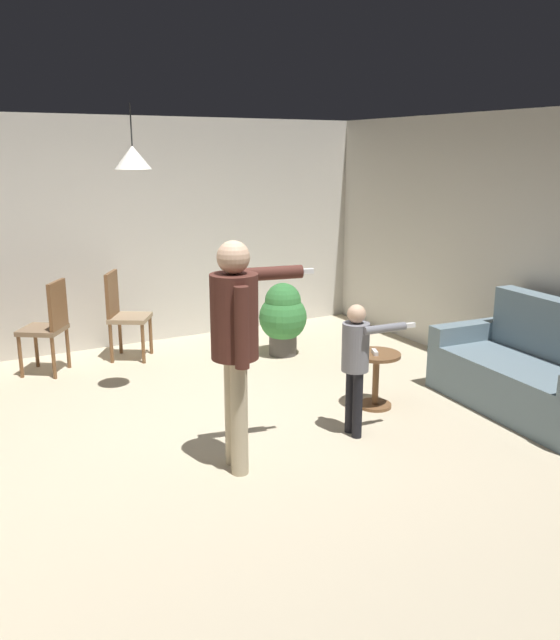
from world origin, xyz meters
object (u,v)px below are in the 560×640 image
person_adult (237,331)px  dining_chair_near_wall (49,323)px  potted_plant_corner (283,316)px  person_child (356,355)px  dining_chair_by_counter (123,312)px  spare_remote_on_table (375,352)px  couch_floral (531,375)px  side_table_by_couch (376,373)px

person_adult → dining_chair_near_wall: 3.08m
dining_chair_near_wall → potted_plant_corner: bearing=-69.3°
person_child → dining_chair_near_wall: 3.44m
potted_plant_corner → person_child: bearing=-104.0°
person_adult → dining_chair_by_counter: bearing=-169.8°
person_child → spare_remote_on_table: bearing=133.7°
person_adult → dining_chair_by_counter: (0.01, 3.05, -0.52)m
person_adult → dining_chair_near_wall: bearing=-153.9°
person_adult → dining_chair_near_wall: person_adult is taller
dining_chair_near_wall → couch_floral: bearing=-96.2°
dining_chair_near_wall → person_adult: bearing=-129.7°
person_child → dining_chair_near_wall: bearing=-141.4°
spare_remote_on_table → person_child: bearing=-141.0°
person_adult → spare_remote_on_table: size_ratio=13.15×
couch_floral → person_child: person_child is taller
side_table_by_couch → person_child: (-0.52, -0.41, 0.37)m
person_child → dining_chair_near_wall: size_ratio=1.12×
dining_chair_by_counter → potted_plant_corner: 1.81m
dining_chair_near_wall → potted_plant_corner: 2.55m
couch_floral → dining_chair_by_counter: (-2.82, 3.29, 0.21)m
dining_chair_near_wall → potted_plant_corner: (2.48, -0.62, -0.08)m
person_adult → dining_chair_by_counter: person_adult is taller
person_child → dining_chair_by_counter: person_child is taller
dining_chair_near_wall → spare_remote_on_table: 3.44m
person_child → person_adult: bearing=-81.6°
couch_floral → dining_chair_near_wall: (-3.65, 3.16, 0.21)m
person_child → dining_chair_by_counter: (-1.09, 2.98, -0.15)m
side_table_by_couch → person_child: 0.76m
side_table_by_couch → potted_plant_corner: 1.83m
side_table_by_couch → spare_remote_on_table: size_ratio=4.00×
dining_chair_by_counter → spare_remote_on_table: bearing=62.7°
couch_floral → dining_chair_by_counter: same height
couch_floral → dining_chair_by_counter: size_ratio=1.86×
person_adult → dining_chair_by_counter: size_ratio=1.71×
person_adult → spare_remote_on_table: bearing=116.8°
couch_floral → dining_chair_by_counter: 4.34m
couch_floral → person_child: 1.80m
dining_chair_by_counter → person_child: bearing=51.4°
couch_floral → person_adult: (-2.83, 0.24, 0.73)m
couch_floral → dining_chair_near_wall: same height
dining_chair_by_counter → potted_plant_corner: size_ratio=1.18×
couch_floral → spare_remote_on_table: 1.44m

